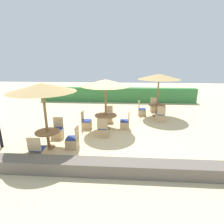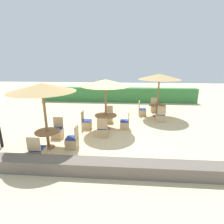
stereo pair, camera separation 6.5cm
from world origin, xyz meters
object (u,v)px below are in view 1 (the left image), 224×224
patio_chair_front_left_south (38,153)px  patio_chair_front_left_east (73,142)px  patio_chair_back_right_west (142,111)px  patio_chair_back_right_north (154,108)px  parasol_back_right (159,77)px  round_table_back_right (157,107)px  patio_chair_center_north (108,118)px  round_table_front_left (48,135)px  round_table_center (106,118)px  patio_chair_center_west (86,124)px  parasol_center (105,83)px  patio_chair_back_right_south (160,117)px  patio_chair_center_east (125,124)px  patio_chair_center_south (103,131)px  parasol_front_left (42,88)px  patio_chair_front_left_north (57,132)px

patio_chair_front_left_south → patio_chair_front_left_east: 1.35m
patio_chair_back_right_west → patio_chair_back_right_north: (0.91, 0.88, 0.00)m
parasol_back_right → round_table_back_right: parasol_back_right is taller
patio_chair_center_north → patio_chair_front_left_east: 3.32m
round_table_front_left → round_table_back_right: bearing=41.9°
round_table_center → patio_chair_center_west: bearing=-177.2°
parasol_center → patio_chair_back_right_north: parasol_center is taller
parasol_center → patio_chair_center_north: (0.05, 0.97, -2.08)m
round_table_back_right → patio_chair_back_right_south: (0.04, -0.98, -0.30)m
parasol_center → round_table_back_right: bearing=38.2°
parasol_center → patio_chair_center_north: size_ratio=2.71×
patio_chair_center_east → round_table_front_left: bearing=126.3°
patio_chair_center_south → patio_chair_back_right_north: 5.21m
round_table_back_right → parasol_front_left: (-5.06, -4.54, 1.86)m
patio_chair_back_right_west → round_table_front_left: (-4.14, -4.59, 0.27)m
parasol_center → patio_chair_front_left_south: 4.27m
patio_chair_center_east → round_table_front_left: (-3.07, -2.25, 0.27)m
round_table_front_left → patio_chair_center_east: bearing=36.3°
patio_chair_front_left_east → patio_chair_center_east: bearing=-43.6°
patio_chair_center_north → patio_chair_front_left_north: bearing=46.2°
patio_chair_center_east → parasol_front_left: parasol_front_left is taller
parasol_front_left → patio_chair_back_right_south: bearing=34.9°
patio_chair_center_west → round_table_front_left: size_ratio=0.99×
patio_chair_center_west → patio_chair_front_left_south: (-1.08, -3.04, 0.00)m
round_table_center → patio_chair_front_left_north: size_ratio=1.20×
round_table_center → parasol_front_left: parasol_front_left is taller
round_table_center → patio_chair_center_north: 1.02m
patio_chair_center_south → patio_chair_center_north: bearing=87.3°
parasol_back_right → patio_chair_back_right_north: 2.38m
patio_chair_center_west → patio_chair_center_east: 1.98m
patio_chair_center_north → parasol_front_left: size_ratio=0.36×
patio_chair_center_east → patio_chair_back_right_north: size_ratio=1.00×
parasol_center → patio_chair_center_west: bearing=-177.2°
parasol_center → patio_chair_back_right_west: (2.05, 2.40, -2.08)m
round_table_center → patio_chair_front_left_north: (-2.08, -1.25, -0.33)m
parasol_center → round_table_back_right: 4.18m
patio_chair_back_right_west → parasol_front_left: (-4.14, -4.59, 2.16)m
round_table_front_left → patio_chair_front_left_south: (0.01, -0.90, -0.27)m
patio_chair_front_left_south → patio_chair_front_left_east: (0.96, 0.95, 0.00)m
patio_chair_center_north → patio_chair_center_east: bearing=135.4°
round_table_center → patio_chair_center_east: patio_chair_center_east is taller
round_table_front_left → patio_chair_back_right_west: bearing=48.0°
round_table_front_left → patio_chair_front_left_east: bearing=3.2°
parasol_back_right → patio_chair_center_south: bearing=-132.3°
patio_chair_center_west → parasol_back_right: (3.97, 2.39, 2.18)m
round_table_center → round_table_front_left: round_table_center is taller
round_table_front_left → patio_chair_front_left_north: 0.99m
patio_chair_back_right_west → patio_chair_back_right_north: bearing=134.1°
parasol_center → parasol_back_right: (2.97, 2.34, 0.10)m
patio_chair_center_west → parasol_front_left: size_ratio=0.36×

